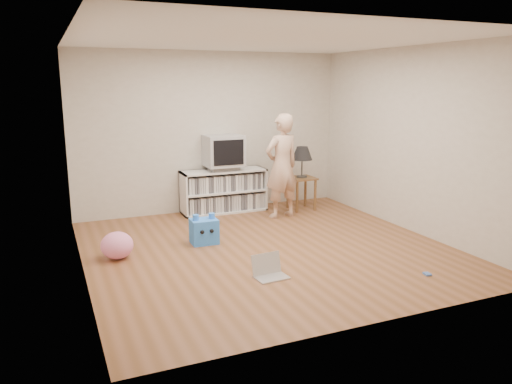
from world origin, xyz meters
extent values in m
plane|color=brown|center=(0.00, 0.00, 0.00)|extent=(4.50, 4.50, 0.00)
cube|color=#BAB1A4|center=(0.00, 2.25, 1.30)|extent=(4.50, 0.02, 2.60)
cube|color=#BAB1A4|center=(0.00, -2.25, 1.30)|extent=(4.50, 0.02, 2.60)
cube|color=#BAB1A4|center=(-2.25, 0.00, 1.30)|extent=(0.02, 4.50, 2.60)
cube|color=#BAB1A4|center=(2.25, 0.00, 1.30)|extent=(0.02, 4.50, 2.60)
cube|color=white|center=(0.00, 0.00, 2.60)|extent=(4.50, 4.50, 0.01)
cube|color=white|center=(0.13, 2.23, 0.35)|extent=(1.40, 0.03, 0.70)
cube|color=white|center=(-0.56, 2.02, 0.35)|extent=(0.03, 0.45, 0.70)
cube|color=white|center=(0.81, 2.02, 0.35)|extent=(0.03, 0.45, 0.70)
cube|color=white|center=(0.13, 2.02, 0.01)|extent=(1.40, 0.45, 0.03)
cube|color=white|center=(0.13, 2.02, 0.35)|extent=(1.34, 0.45, 0.03)
cube|color=white|center=(0.13, 2.02, 0.68)|extent=(1.40, 0.45, 0.03)
cube|color=silver|center=(0.13, 2.02, 0.35)|extent=(1.26, 0.36, 0.64)
cube|color=gray|center=(0.13, 2.02, 0.73)|extent=(0.45, 0.35, 0.07)
cube|color=#A5A5AA|center=(0.13, 2.02, 1.02)|extent=(0.60, 0.52, 0.50)
cube|color=black|center=(0.13, 1.75, 1.02)|extent=(0.50, 0.01, 0.40)
cylinder|color=brown|center=(1.21, 1.48, 0.26)|extent=(0.04, 0.04, 0.52)
cylinder|color=brown|center=(1.55, 1.48, 0.26)|extent=(0.04, 0.04, 0.52)
cylinder|color=brown|center=(1.21, 1.82, 0.26)|extent=(0.04, 0.04, 0.52)
cylinder|color=brown|center=(1.55, 1.82, 0.26)|extent=(0.04, 0.04, 0.52)
cube|color=brown|center=(1.38, 1.65, 0.54)|extent=(0.42, 0.42, 0.03)
cylinder|color=#333333|center=(1.38, 1.65, 0.56)|extent=(0.18, 0.18, 0.02)
cylinder|color=#333333|center=(1.38, 1.65, 0.74)|extent=(0.02, 0.02, 0.32)
imported|color=#D5AC91|center=(0.85, 1.34, 0.82)|extent=(0.66, 0.49, 1.64)
cube|color=silver|center=(-0.37, -0.93, 0.01)|extent=(0.37, 0.28, 0.02)
cube|color=silver|center=(-0.38, -0.81, 0.13)|extent=(0.36, 0.10, 0.23)
cube|color=black|center=(-0.38, -0.81, 0.13)|extent=(0.32, 0.08, 0.19)
cube|color=#4970C3|center=(1.27, -1.53, 0.01)|extent=(0.08, 0.10, 0.02)
cube|color=#2D7DFF|center=(-0.68, 0.53, 0.16)|extent=(0.35, 0.28, 0.33)
cylinder|color=#2D7DFF|center=(-0.79, 0.54, 0.37)|extent=(0.08, 0.08, 0.07)
cylinder|color=#2D7DFF|center=(-0.57, 0.53, 0.37)|extent=(0.08, 0.08, 0.07)
sphere|color=black|center=(-0.75, 0.39, 0.20)|extent=(0.05, 0.05, 0.05)
sphere|color=black|center=(-0.62, 0.39, 0.20)|extent=(0.05, 0.05, 0.05)
ellipsoid|color=pink|center=(-1.83, 0.38, 0.17)|extent=(0.40, 0.40, 0.33)
camera|label=1|loc=(-2.55, -5.59, 2.10)|focal=35.00mm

